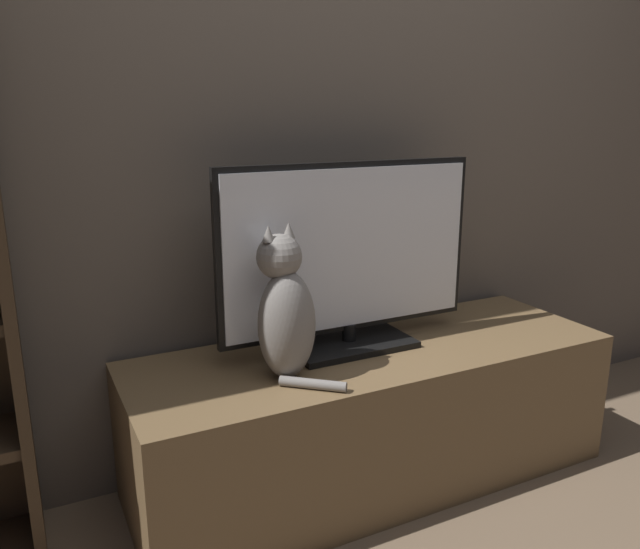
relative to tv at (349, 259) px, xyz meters
The scene contains 4 objects.
wall_back 0.61m from the tv, 76.77° to the left, with size 4.80×0.05×2.60m.
tv_stand 0.52m from the tv, 47.18° to the right, with size 1.56×0.53×0.46m.
tv is the anchor object (origin of this frame).
cat 0.32m from the tv, 155.44° to the right, with size 0.21×0.28×0.44m.
Camera 1 is at (-0.99, -0.67, 1.19)m, focal length 35.00 mm.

